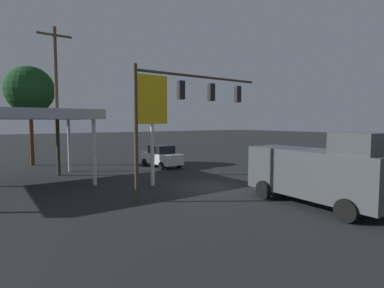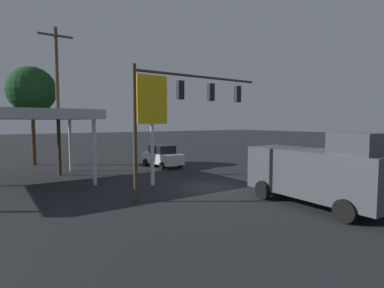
{
  "view_description": "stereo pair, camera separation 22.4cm",
  "coord_description": "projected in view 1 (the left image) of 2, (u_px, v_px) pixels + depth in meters",
  "views": [
    {
      "loc": [
        11.49,
        14.29,
        4.02
      ],
      "look_at": [
        0.0,
        -2.0,
        2.55
      ],
      "focal_mm": 28.0,
      "sensor_mm": 36.0,
      "label": 1
    },
    {
      "loc": [
        11.3,
        14.42,
        4.02
      ],
      "look_at": [
        0.0,
        -2.0,
        2.55
      ],
      "focal_mm": 28.0,
      "sensor_mm": 36.0,
      "label": 2
    }
  ],
  "objects": [
    {
      "name": "traffic_signal_assembly",
      "position": [
        187.0,
        102.0,
        16.46
      ],
      "size": [
        8.18,
        0.43,
        6.87
      ],
      "color": "#473828",
      "rests_on": "ground"
    },
    {
      "name": "sedan_far",
      "position": [
        161.0,
        156.0,
        26.85
      ],
      "size": [
        2.25,
        4.49,
        1.93
      ],
      "rotation": [
        0.0,
        0.0,
        1.63
      ],
      "color": "silver",
      "rests_on": "ground"
    },
    {
      "name": "price_sign",
      "position": [
        152.0,
        106.0,
        18.69
      ],
      "size": [
        2.06,
        0.27,
        6.92
      ],
      "color": "silver",
      "rests_on": "ground"
    },
    {
      "name": "ground_plane",
      "position": [
        211.0,
        187.0,
        18.55
      ],
      "size": [
        200.0,
        200.0,
        0.0
      ],
      "primitive_type": "plane",
      "color": "black"
    },
    {
      "name": "street_tree",
      "position": [
        30.0,
        90.0,
        27.35
      ],
      "size": [
        4.31,
        4.31,
        9.1
      ],
      "color": "#4C331E",
      "rests_on": "ground"
    },
    {
      "name": "delivery_truck",
      "position": [
        319.0,
        171.0,
        14.19
      ],
      "size": [
        2.77,
        6.89,
        3.58
      ],
      "rotation": [
        0.0,
        0.0,
        1.53
      ],
      "color": "#474C51",
      "rests_on": "ground"
    },
    {
      "name": "utility_pole",
      "position": [
        57.0,
        98.0,
        22.11
      ],
      "size": [
        2.4,
        0.26,
        10.94
      ],
      "color": "#473828",
      "rests_on": "ground"
    }
  ]
}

